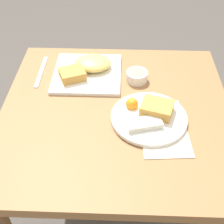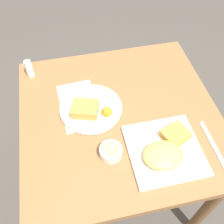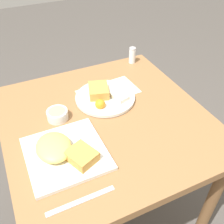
{
  "view_description": "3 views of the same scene",
  "coord_description": "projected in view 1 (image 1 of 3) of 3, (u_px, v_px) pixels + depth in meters",
  "views": [
    {
      "loc": [
        -0.02,
        0.83,
        1.5
      ],
      "look_at": [
        0.01,
        0.04,
        0.77
      ],
      "focal_mm": 50.0,
      "sensor_mm": 36.0,
      "label": 1
    },
    {
      "loc": [
        -0.18,
        -0.65,
        1.63
      ],
      "look_at": [
        -0.03,
        0.0,
        0.77
      ],
      "focal_mm": 42.0,
      "sensor_mm": 36.0,
      "label": 2
    },
    {
      "loc": [
        0.75,
        -0.32,
        1.46
      ],
      "look_at": [
        0.02,
        0.02,
        0.79
      ],
      "focal_mm": 42.0,
      "sensor_mm": 36.0,
      "label": 3
    }
  ],
  "objects": [
    {
      "name": "ground_plane",
      "position": [
        115.0,
        215.0,
        1.63
      ],
      "size": [
        8.0,
        8.0,
        0.0
      ],
      "primitive_type": "plane",
      "color": "#4C4742"
    },
    {
      "name": "dining_table",
      "position": [
        116.0,
        129.0,
        1.2
      ],
      "size": [
        0.83,
        0.82,
        0.75
      ],
      "color": "olive",
      "rests_on": "ground_plane"
    },
    {
      "name": "menu_card",
      "position": [
        163.0,
        127.0,
        1.06
      ],
      "size": [
        0.18,
        0.28,
        0.0
      ],
      "rotation": [
        0.0,
        0.0,
        0.07
      ],
      "color": "beige",
      "rests_on": "dining_table"
    },
    {
      "name": "plate_square_near",
      "position": [
        88.0,
        70.0,
        1.27
      ],
      "size": [
        0.27,
        0.27,
        0.06
      ],
      "color": "white",
      "rests_on": "dining_table"
    },
    {
      "name": "plate_oval_far",
      "position": [
        149.0,
        115.0,
        1.08
      ],
      "size": [
        0.26,
        0.26,
        0.05
      ],
      "color": "white",
      "rests_on": "menu_card"
    },
    {
      "name": "sauce_ramekin",
      "position": [
        137.0,
        76.0,
        1.24
      ],
      "size": [
        0.09,
        0.09,
        0.04
      ],
      "color": "white",
      "rests_on": "dining_table"
    },
    {
      "name": "butter_knife",
      "position": [
        41.0,
        71.0,
        1.3
      ],
      "size": [
        0.02,
        0.22,
        0.0
      ],
      "rotation": [
        0.0,
        0.0,
        1.58
      ],
      "color": "silver",
      "rests_on": "dining_table"
    }
  ]
}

